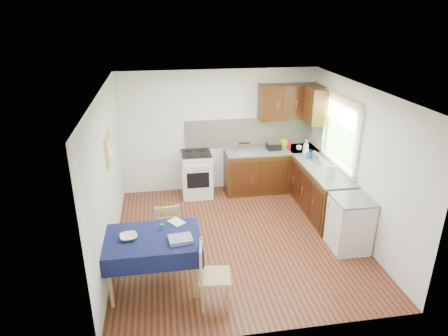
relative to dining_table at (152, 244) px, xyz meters
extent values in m
plane|color=#452012|center=(1.36, 1.00, -0.68)|extent=(4.20, 4.20, 0.00)
cube|color=white|center=(1.36, 1.00, 1.82)|extent=(4.00, 4.20, 0.02)
cube|color=white|center=(1.36, 3.10, 0.57)|extent=(4.00, 0.02, 2.50)
cube|color=white|center=(1.36, -1.10, 0.57)|extent=(4.00, 0.02, 2.50)
cube|color=silver|center=(-0.64, 1.00, 0.57)|extent=(0.02, 4.20, 2.50)
cube|color=white|center=(3.36, 1.00, 0.57)|extent=(0.02, 4.20, 2.50)
cube|color=black|center=(2.41, 2.80, -0.25)|extent=(1.90, 0.60, 0.86)
cube|color=black|center=(3.06, 1.65, -0.25)|extent=(0.60, 1.70, 0.86)
cube|color=slate|center=(2.41, 2.80, 0.20)|extent=(1.90, 0.60, 0.04)
cube|color=slate|center=(3.06, 1.65, 0.20)|extent=(0.60, 1.70, 0.04)
cube|color=slate|center=(3.06, 2.80, 0.20)|extent=(0.60, 0.60, 0.04)
cube|color=beige|center=(2.01, 3.09, 0.52)|extent=(2.70, 0.02, 0.60)
cube|color=black|center=(2.76, 2.93, 1.17)|extent=(1.20, 0.35, 0.70)
cube|color=black|center=(3.19, 2.50, 1.17)|extent=(0.35, 0.50, 0.70)
cube|color=silver|center=(0.86, 2.80, -0.23)|extent=(0.60, 0.60, 0.90)
cube|color=black|center=(0.86, 2.80, 0.22)|extent=(0.58, 0.58, 0.02)
cube|color=black|center=(0.86, 2.50, -0.23)|extent=(0.44, 0.01, 0.32)
cube|color=#2F5724|center=(3.35, 1.70, 0.82)|extent=(0.01, 1.40, 0.85)
cube|color=silver|center=(3.33, 1.70, 1.47)|extent=(0.04, 1.48, 0.06)
cube|color=silver|center=(3.33, 1.70, 0.27)|extent=(0.04, 1.48, 0.06)
cube|color=tan|center=(3.32, 1.70, 1.25)|extent=(0.02, 1.36, 0.44)
cube|color=silver|center=(3.06, 0.45, -0.26)|extent=(0.55, 0.58, 0.85)
cube|color=slate|center=(3.06, 0.45, 0.19)|extent=(0.58, 0.60, 0.03)
cube|color=tan|center=(-0.61, 1.30, 0.92)|extent=(0.02, 0.62, 0.47)
cube|color=olive|center=(-0.60, 1.30, 0.92)|extent=(0.01, 0.56, 0.41)
cube|color=white|center=(-0.59, 1.22, 0.94)|extent=(0.00, 0.18, 0.24)
cube|color=white|center=(-0.59, 1.42, 0.82)|extent=(0.00, 0.15, 0.20)
cube|color=#0D0E37|center=(0.00, 0.00, 0.09)|extent=(1.26, 0.84, 0.03)
cube|color=#0D0E37|center=(0.00, -0.43, -0.02)|extent=(1.30, 0.02, 0.26)
cube|color=#0D0E37|center=(0.00, 0.43, -0.02)|extent=(1.30, 0.02, 0.26)
cube|color=#0D0E37|center=(-0.64, 0.00, -0.02)|extent=(0.02, 0.88, 0.26)
cube|color=#0D0E37|center=(0.64, 0.00, -0.02)|extent=(0.02, 0.88, 0.26)
cylinder|color=tan|center=(-0.55, -0.34, -0.30)|extent=(0.05, 0.05, 0.76)
cylinder|color=tan|center=(0.55, -0.34, -0.30)|extent=(0.05, 0.05, 0.76)
cylinder|color=tan|center=(-0.55, 0.34, -0.30)|extent=(0.05, 0.05, 0.76)
cylinder|color=tan|center=(0.55, 0.34, -0.30)|extent=(0.05, 0.05, 0.76)
cube|color=tan|center=(0.21, 0.76, -0.24)|extent=(0.44, 0.44, 0.04)
cube|color=tan|center=(0.22, 0.58, 0.11)|extent=(0.37, 0.06, 0.29)
cylinder|color=tan|center=(0.36, 0.94, -0.46)|extent=(0.04, 0.04, 0.44)
cylinder|color=tan|center=(0.03, 0.91, -0.46)|extent=(0.04, 0.04, 0.44)
cylinder|color=tan|center=(0.39, 0.61, -0.46)|extent=(0.04, 0.04, 0.44)
cylinder|color=tan|center=(0.05, 0.58, -0.46)|extent=(0.04, 0.04, 0.44)
cube|color=tan|center=(0.78, -0.49, -0.25)|extent=(0.45, 0.45, 0.04)
cube|color=tan|center=(0.61, -0.47, 0.08)|extent=(0.07, 0.36, 0.29)
cylinder|color=tan|center=(0.92, -0.68, -0.47)|extent=(0.03, 0.03, 0.43)
cylinder|color=tan|center=(0.96, -0.35, -0.47)|extent=(0.03, 0.03, 0.43)
cylinder|color=tan|center=(0.60, -0.64, -0.47)|extent=(0.03, 0.03, 0.43)
cylinder|color=tan|center=(0.64, -0.31, -0.47)|extent=(0.03, 0.03, 0.43)
cube|color=silver|center=(1.83, 2.78, 0.31)|extent=(0.25, 0.16, 0.17)
cube|color=black|center=(1.83, 2.78, 0.40)|extent=(0.21, 0.02, 0.02)
cube|color=black|center=(2.47, 2.81, 0.28)|extent=(0.27, 0.24, 0.13)
cube|color=silver|center=(2.47, 2.81, 0.36)|extent=(0.27, 0.24, 0.03)
cylinder|color=red|center=(2.76, 2.69, 0.34)|extent=(0.05, 0.05, 0.23)
cube|color=yellow|center=(2.70, 2.90, 0.30)|extent=(0.13, 0.09, 0.17)
cube|color=gray|center=(3.06, 1.97, 0.23)|extent=(0.41, 0.31, 0.02)
cylinder|color=silver|center=(3.06, 1.97, 0.32)|extent=(0.05, 0.20, 0.19)
cylinder|color=silver|center=(3.05, 1.31, 0.32)|extent=(0.17, 0.17, 0.21)
sphere|color=silver|center=(3.05, 1.31, 0.45)|extent=(0.11, 0.11, 0.11)
imported|color=white|center=(2.96, 2.69, 0.26)|extent=(0.15, 0.15, 0.09)
imported|color=silver|center=(2.99, 2.38, 0.38)|extent=(0.17, 0.17, 0.31)
imported|color=#1C4EA5|center=(2.97, 2.14, 0.32)|extent=(0.12, 0.12, 0.19)
imported|color=#2C9227|center=(3.06, 1.30, 0.31)|extent=(0.15, 0.15, 0.18)
imported|color=#F7EFCA|center=(-0.30, 0.01, 0.13)|extent=(0.26, 0.26, 0.06)
imported|color=white|center=(0.28, 0.28, 0.11)|extent=(0.27, 0.28, 0.02)
cylinder|color=#268B3E|center=(0.14, 0.17, 0.15)|extent=(0.04, 0.04, 0.08)
cube|color=navy|center=(0.37, -0.16, 0.13)|extent=(0.33, 0.27, 0.05)
camera|label=1|loc=(0.22, -4.65, 2.96)|focal=32.00mm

